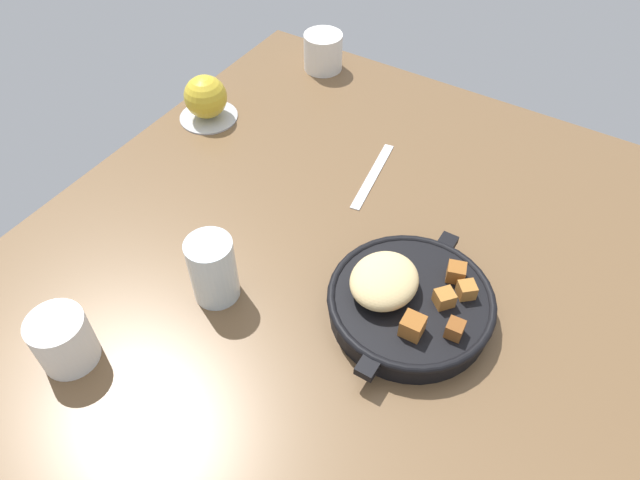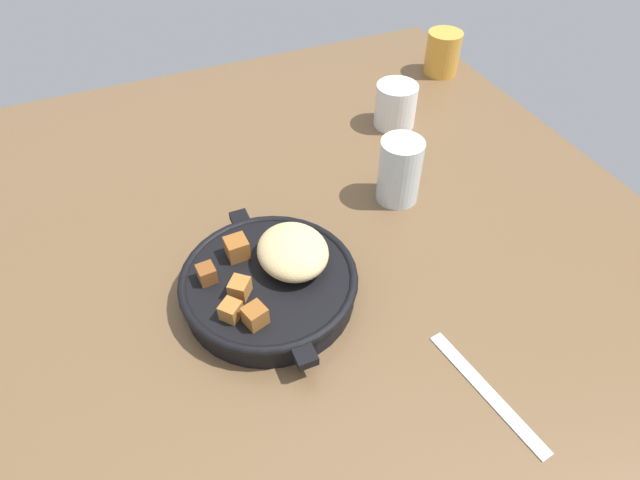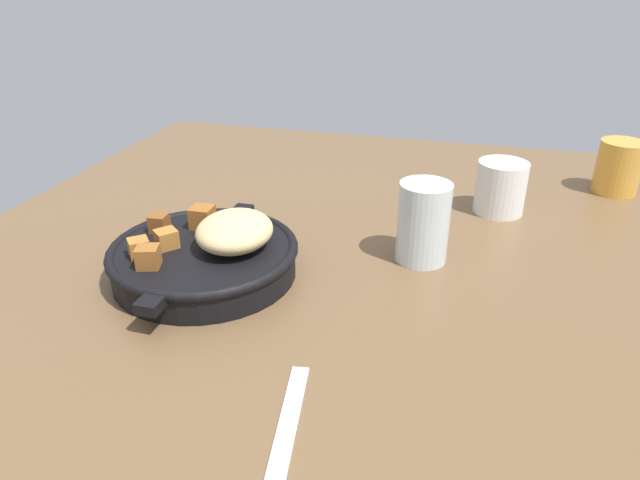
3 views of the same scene
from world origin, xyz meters
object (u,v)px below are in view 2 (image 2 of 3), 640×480
(water_glass_tall, at_px, (400,171))
(juice_glass_amber, at_px, (443,53))
(cast_iron_skillet, at_px, (271,280))
(white_creamer_pitcher, at_px, (396,105))
(butter_knife, at_px, (487,391))

(water_glass_tall, relative_size, juice_glass_amber, 1.21)
(cast_iron_skillet, distance_m, white_creamer_pitcher, 0.44)
(cast_iron_skillet, distance_m, water_glass_tall, 0.26)
(white_creamer_pitcher, relative_size, water_glass_tall, 0.76)
(water_glass_tall, height_order, juice_glass_amber, water_glass_tall)
(butter_knife, bearing_deg, cast_iron_skillet, -151.30)
(juice_glass_amber, bearing_deg, white_creamer_pitcher, -53.65)
(cast_iron_skillet, xyz_separation_m, butter_knife, (0.22, 0.17, -0.03))
(butter_knife, height_order, white_creamer_pitcher, white_creamer_pitcher)
(butter_knife, relative_size, juice_glass_amber, 2.08)
(cast_iron_skillet, xyz_separation_m, juice_glass_amber, (-0.42, 0.52, 0.01))
(butter_knife, bearing_deg, water_glass_tall, 159.62)
(water_glass_tall, bearing_deg, butter_knife, -11.77)
(butter_knife, xyz_separation_m, juice_glass_amber, (-0.65, 0.34, 0.04))
(white_creamer_pitcher, distance_m, juice_glass_amber, 0.22)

